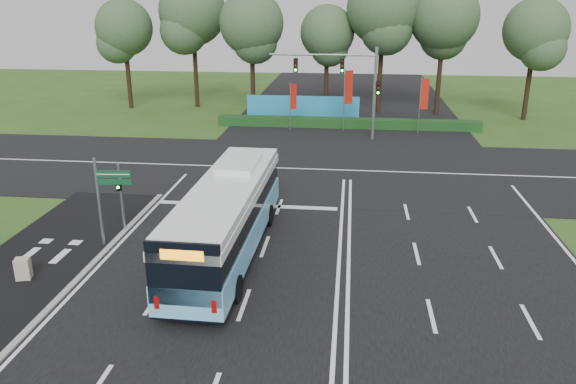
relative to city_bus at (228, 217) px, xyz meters
name	(u,v)px	position (x,y,z in m)	size (l,w,h in m)	color
ground	(340,251)	(4.72, 0.91, -1.75)	(120.00, 120.00, 0.00)	#2C4B19
road_main	(340,250)	(4.72, 0.91, -1.73)	(20.00, 120.00, 0.04)	black
road_cross	(344,170)	(4.72, 12.91, -1.73)	(120.00, 14.00, 0.05)	black
bike_path	(32,267)	(-7.78, -2.09, -1.72)	(5.00, 18.00, 0.06)	black
kerb_strip	(88,269)	(-5.38, -2.09, -1.69)	(0.25, 18.00, 0.12)	gray
city_bus	(228,217)	(0.00, 0.00, 0.00)	(2.80, 12.17, 3.48)	#6BC2F8
pedestrian_signal	(121,195)	(-5.48, 2.01, 0.04)	(0.31, 0.41, 3.28)	gray
street_sign	(106,192)	(-5.41, 0.36, 0.79)	(1.57, 0.23, 4.04)	gray
utility_cabinet	(23,269)	(-7.48, -3.12, -1.30)	(0.55, 0.46, 0.91)	#B2A98F
banner_flag_left	(293,99)	(0.21, 24.19, 0.81)	(0.54, 0.27, 3.88)	gray
banner_flag_mid	(347,91)	(4.66, 24.11, 1.53)	(0.69, 0.35, 5.06)	gray
banner_flag_right	(423,97)	(10.68, 23.96, 1.20)	(0.67, 0.09, 4.52)	gray
traffic_light_gantry	(351,79)	(4.93, 21.41, 2.91)	(8.41, 0.28, 7.00)	gray
hedge	(347,123)	(4.72, 25.41, -1.35)	(22.00, 1.20, 0.80)	#153916
blue_hoarding	(303,108)	(0.72, 27.91, -0.65)	(10.00, 0.30, 2.20)	#2287BA
eucalyptus_row	(321,19)	(1.95, 32.11, 6.80)	(42.76, 9.31, 12.87)	black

